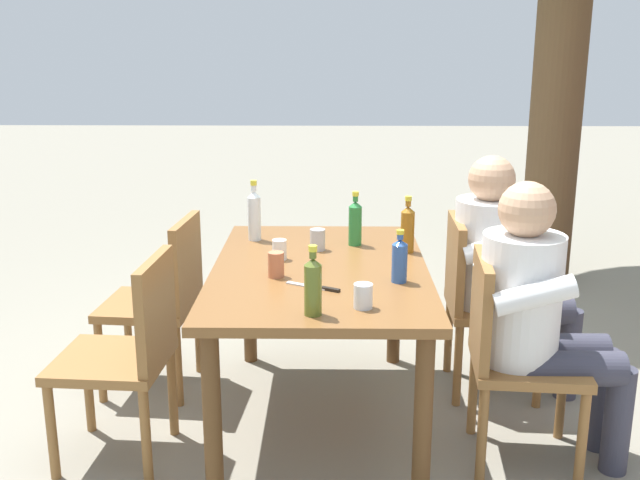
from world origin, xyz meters
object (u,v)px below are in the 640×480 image
bottle_amber (407,228)px  cup_terracotta (276,265)px  chair_far_left (478,296)px  cup_steel (318,240)px  chair_near_left (164,295)px  cup_glass (363,296)px  bottle_blue (400,260)px  bottle_green (355,222)px  chair_far_right (509,349)px  cup_white (279,250)px  chair_near_right (130,348)px  dining_table (320,287)px  person_in_white_shirt (539,311)px  bottle_clear (254,214)px  table_knife (317,287)px  bottle_olive (313,285)px  person_in_plaid_shirt (503,263)px

bottle_amber → cup_terracotta: bearing=-56.4°
chair_far_left → bottle_amber: bearing=-76.1°
bottle_amber → cup_steel: bottle_amber is taller
chair_near_left → cup_glass: size_ratio=9.34×
bottle_blue → cup_terracotta: bearing=-96.6°
bottle_green → bottle_blue: size_ratio=1.19×
chair_far_right → cup_white: chair_far_right is taller
chair_near_right → bottle_green: (-0.69, 0.93, 0.36)m
dining_table → cup_glass: cup_glass is taller
cup_steel → bottle_amber: bearing=86.5°
person_in_white_shirt → bottle_clear: person_in_white_shirt is taller
cup_white → cup_glass: 0.72m
bottle_green → bottle_blue: bottle_green is taller
bottle_clear → cup_white: (0.34, 0.15, -0.08)m
chair_far_right → cup_steel: chair_far_right is taller
bottle_clear → cup_white: bearing=23.3°
bottle_blue → table_knife: 0.36m
chair_far_right → bottle_olive: bottle_olive is taller
person_in_white_shirt → bottle_amber: bearing=-139.9°
person_in_white_shirt → chair_far_left: bearing=-170.5°
dining_table → cup_steel: (-0.26, -0.02, 0.14)m
chair_near_right → cup_terracotta: bearing=107.2°
cup_steel → cup_terracotta: size_ratio=0.94×
bottle_green → cup_white: bottle_green is taller
bottle_olive → cup_glass: bearing=111.6°
dining_table → chair_near_left: bearing=-112.5°
chair_far_right → cup_white: (-0.42, -0.95, 0.29)m
chair_far_left → bottle_green: bottle_green is taller
person_in_plaid_shirt → bottle_green: size_ratio=4.49×
person_in_plaid_shirt → table_knife: person_in_plaid_shirt is taller
chair_near_left → cup_steel: chair_near_left is taller
chair_near_left → bottle_amber: (0.08, 1.17, 0.36)m
cup_terracotta → table_knife: size_ratio=0.48×
chair_far_right → bottle_amber: bearing=-146.7°
dining_table → bottle_blue: bottle_blue is taller
dining_table → bottle_olive: size_ratio=5.57×
cup_white → chair_far_right: bearing=66.1°
bottle_green → cup_glass: size_ratio=2.82×
chair_far_left → cup_terracotta: size_ratio=8.14×
cup_white → chair_near_right: bearing=-53.3°
person_in_plaid_shirt → cup_glass: person_in_plaid_shirt is taller
bottle_amber → table_knife: 0.68m
chair_far_right → person_in_plaid_shirt: bearing=170.4°
bottle_amber → cup_steel: size_ratio=2.64×
bottle_clear → table_knife: size_ratio=1.35×
cup_white → cup_glass: (0.62, 0.35, 0.00)m
bottle_blue → cup_white: bottle_blue is taller
bottle_green → dining_table: bearing=-24.7°
bottle_clear → chair_far_left: bearing=84.1°
chair_far_right → chair_near_left: size_ratio=1.00×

